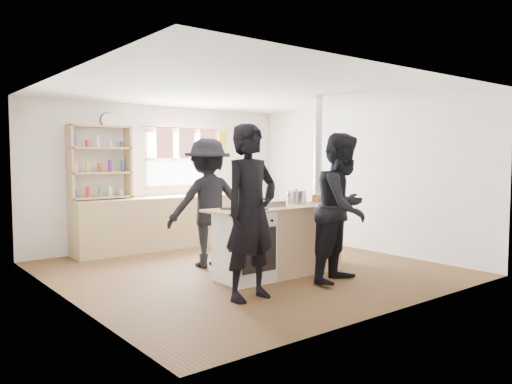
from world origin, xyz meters
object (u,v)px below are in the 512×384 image
(flue_heater, at_px, (317,220))
(stockpot_counter, at_px, (296,197))
(roast_tray, at_px, (270,204))
(bread_board, at_px, (319,199))
(thermos, at_px, (208,185))
(person_far, at_px, (208,203))
(stockpot_stove, at_px, (251,202))
(person_near_left, at_px, (251,212))
(cooking_island, at_px, (279,240))
(person_near_right, at_px, (343,208))
(skillet_greens, at_px, (246,208))

(flue_heater, bearing_deg, stockpot_counter, -165.99)
(roast_tray, relative_size, flue_heater, 0.16)
(flue_heater, bearing_deg, bread_board, -130.59)
(thermos, xyz_separation_m, person_far, (-1.11, -1.73, -0.14))
(roast_tray, height_order, stockpot_stove, stockpot_stove)
(person_near_left, bearing_deg, stockpot_counter, 23.83)
(thermos, xyz_separation_m, stockpot_stove, (-1.04, -2.65, -0.06))
(cooking_island, xyz_separation_m, person_near_right, (0.39, -0.78, 0.48))
(stockpot_stove, bearing_deg, bread_board, -5.28)
(roast_tray, height_order, flue_heater, flue_heater)
(roast_tray, relative_size, person_near_left, 0.20)
(roast_tray, distance_m, person_near_left, 1.13)
(person_far, bearing_deg, skillet_greens, 90.20)
(bread_board, distance_m, flue_heater, 0.46)
(skillet_greens, relative_size, stockpot_stove, 1.70)
(thermos, relative_size, skillet_greens, 0.94)
(skillet_greens, relative_size, flue_heater, 0.14)
(bread_board, relative_size, person_near_right, 0.17)
(skillet_greens, height_order, stockpot_stove, stockpot_stove)
(thermos, distance_m, skillet_greens, 3.19)
(person_near_left, distance_m, person_near_right, 1.40)
(cooking_island, bearing_deg, flue_heater, 14.38)
(person_far, bearing_deg, person_near_left, 82.31)
(flue_heater, relative_size, person_near_left, 1.28)
(thermos, xyz_separation_m, cooking_island, (-0.64, -2.77, -0.60))
(thermos, distance_m, flue_heater, 2.58)
(stockpot_stove, height_order, stockpot_counter, stockpot_counter)
(skillet_greens, height_order, flue_heater, flue_heater)
(skillet_greens, relative_size, bread_board, 1.10)
(thermos, distance_m, stockpot_counter, 2.67)
(skillet_greens, relative_size, person_near_left, 0.18)
(thermos, relative_size, person_near_right, 0.17)
(stockpot_counter, distance_m, person_near_left, 1.62)
(cooking_island, distance_m, skillet_greens, 0.84)
(cooking_island, relative_size, stockpot_counter, 6.87)
(cooking_island, bearing_deg, bread_board, 0.87)
(skillet_greens, xyz_separation_m, person_near_left, (-0.34, -0.54, 0.02))
(stockpot_counter, bearing_deg, cooking_island, -165.09)
(cooking_island, bearing_deg, stockpot_stove, 163.34)
(cooking_island, xyz_separation_m, roast_tray, (-0.14, 0.04, 0.51))
(person_near_right, bearing_deg, skillet_greens, 132.76)
(cooking_island, height_order, bread_board, bread_board)
(stockpot_stove, distance_m, stockpot_counter, 0.80)
(roast_tray, xyz_separation_m, person_near_left, (-0.87, -0.72, 0.01))
(cooking_island, distance_m, person_far, 1.23)
(person_near_left, bearing_deg, roast_tray, 34.36)
(stockpot_stove, bearing_deg, person_near_right, -48.79)
(stockpot_counter, height_order, bread_board, stockpot_counter)
(person_near_right, bearing_deg, stockpot_stove, 115.29)
(stockpot_stove, distance_m, person_near_right, 1.20)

